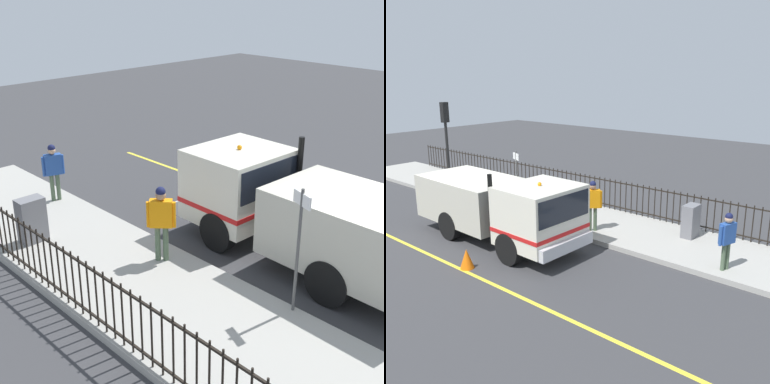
{
  "view_description": "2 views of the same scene",
  "coord_description": "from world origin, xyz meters",
  "views": [
    {
      "loc": [
        9.02,
        4.18,
        5.98
      ],
      "look_at": [
        1.74,
        -3.34,
        1.72
      ],
      "focal_mm": 49.01,
      "sensor_mm": 36.0,
      "label": 1
    },
    {
      "loc": [
        -8.76,
        -12.3,
        5.39
      ],
      "look_at": [
        1.64,
        -3.62,
        1.67
      ],
      "focal_mm": 40.71,
      "sensor_mm": 36.0,
      "label": 2
    }
  ],
  "objects": [
    {
      "name": "traffic_cone",
      "position": [
        -2.03,
        -2.56,
        0.29
      ],
      "size": [
        0.41,
        0.41,
        0.58
      ],
      "primitive_type": "cone",
      "color": "orange",
      "rests_on": "ground"
    },
    {
      "name": "lane_marking",
      "position": [
        -2.2,
        0.0,
        0.0
      ],
      "size": [
        0.12,
        21.7,
        0.01
      ],
      "primitive_type": "cube",
      "color": "yellow",
      "rests_on": "ground"
    },
    {
      "name": "sidewalk_slab",
      "position": [
        3.3,
        0.0,
        0.08
      ],
      "size": [
        3.16,
        24.11,
        0.16
      ],
      "primitive_type": "cube",
      "color": "#A3A099",
      "rests_on": "ground"
    },
    {
      "name": "iron_fence",
      "position": [
        4.76,
        -0.0,
        0.78
      ],
      "size": [
        0.04,
        20.53,
        1.22
      ],
      "color": "black",
      "rests_on": "sidewalk_slab"
    },
    {
      "name": "ground_plane",
      "position": [
        0.0,
        0.0,
        0.0
      ],
      "size": [
        53.03,
        53.03,
        0.0
      ],
      "primitive_type": "plane",
      "color": "#38383A",
      "rests_on": "ground"
    },
    {
      "name": "utility_cabinet",
      "position": [
        3.95,
        -6.5,
        0.71
      ],
      "size": [
        0.63,
        0.4,
        1.09
      ],
      "primitive_type": "cube",
      "color": "slate",
      "rests_on": "sidewalk_slab"
    },
    {
      "name": "street_sign",
      "position": [
        1.83,
        -0.5,
        1.69
      ],
      "size": [
        0.21,
        0.48,
        2.47
      ],
      "color": "#4C4C4C",
      "rests_on": "sidewalk_slab"
    },
    {
      "name": "worker_standing",
      "position": [
        2.35,
        -3.67,
        1.23
      ],
      "size": [
        0.5,
        0.51,
        1.75
      ],
      "rotation": [
        0.0,
        0.0,
        2.34
      ],
      "color": "orange",
      "rests_on": "sidewalk_slab"
    },
    {
      "name": "work_truck",
      "position": [
        -0.05,
        -1.9,
        1.28
      ],
      "size": [
        2.35,
        6.38,
        2.57
      ],
      "rotation": [
        0.0,
        0.0,
        3.12
      ],
      "color": "silver",
      "rests_on": "ground"
    },
    {
      "name": "traffic_light_near",
      "position": [
        1.95,
        4.03,
        3.02
      ],
      "size": [
        0.32,
        0.24,
        4.03
      ],
      "rotation": [
        0.0,
        0.0,
        3.26
      ],
      "color": "black",
      "rests_on": "sidewalk_slab"
    },
    {
      "name": "pedestrian_distant",
      "position": [
        2.25,
        -8.35,
        1.16
      ],
      "size": [
        0.58,
        0.34,
        1.64
      ],
      "rotation": [
        0.0,
        0.0,
        5.96
      ],
      "color": "#264C99",
      "rests_on": "sidewalk_slab"
    }
  ]
}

